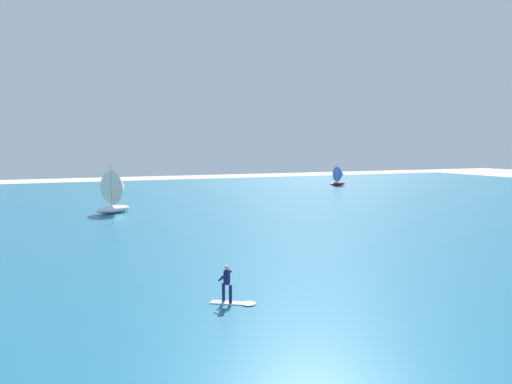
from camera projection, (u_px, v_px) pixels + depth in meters
ocean at (145, 211)px, 54.03m from camera, size 160.00×90.00×0.10m
kitesurfer at (231, 290)px, 22.27m from camera, size 1.95×1.54×1.67m
sailboat_near_shore at (117, 191)px, 51.87m from camera, size 4.25×3.84×4.72m
sailboat_leading at (340, 176)px, 86.09m from camera, size 3.00×2.55×3.49m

